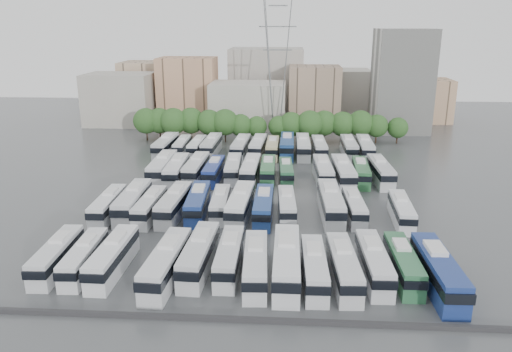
# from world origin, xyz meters

# --- Properties ---
(ground) EXTENTS (220.00, 220.00, 0.00)m
(ground) POSITION_xyz_m (0.00, 0.00, 0.00)
(ground) COLOR #424447
(ground) RESTS_ON ground
(parapet) EXTENTS (56.00, 0.50, 0.50)m
(parapet) POSITION_xyz_m (0.00, -33.00, 0.25)
(parapet) COLOR #2D2D30
(parapet) RESTS_ON ground
(tree_line) EXTENTS (65.50, 7.90, 8.12)m
(tree_line) POSITION_xyz_m (-2.24, 42.10, 4.58)
(tree_line) COLOR black
(tree_line) RESTS_ON ground
(city_buildings) EXTENTS (102.00, 35.00, 20.00)m
(city_buildings) POSITION_xyz_m (-7.46, 71.86, 7.87)
(city_buildings) COLOR #9E998E
(city_buildings) RESTS_ON ground
(apartment_tower) EXTENTS (14.00, 14.00, 26.00)m
(apartment_tower) POSITION_xyz_m (34.00, 58.00, 13.00)
(apartment_tower) COLOR silver
(apartment_tower) RESTS_ON ground
(electricity_pylon) EXTENTS (9.00, 6.91, 33.83)m
(electricity_pylon) POSITION_xyz_m (2.00, 50.00, 18.66)
(electricity_pylon) COLOR slate
(electricity_pylon) RESTS_ON ground
(bus_r0_s0) EXTENTS (3.01, 11.66, 3.63)m
(bus_r0_s0) POSITION_xyz_m (-21.56, -23.65, 1.78)
(bus_r0_s0) COLOR silver
(bus_r0_s0) RESTS_ON ground
(bus_r0_s1) EXTENTS (2.89, 11.21, 3.49)m
(bus_r0_s1) POSITION_xyz_m (-18.23, -23.85, 1.71)
(bus_r0_s1) COLOR silver
(bus_r0_s1) RESTS_ON ground
(bus_r0_s2) EXTENTS (2.77, 12.13, 3.80)m
(bus_r0_s2) POSITION_xyz_m (-14.87, -23.79, 1.86)
(bus_r0_s2) COLOR silver
(bus_r0_s2) RESTS_ON ground
(bus_r0_s4) EXTENTS (3.45, 13.03, 4.05)m
(bus_r0_s4) POSITION_xyz_m (-8.27, -25.16, 1.99)
(bus_r0_s4) COLOR silver
(bus_r0_s4) RESTS_ON ground
(bus_r0_s5) EXTENTS (3.20, 12.65, 3.94)m
(bus_r0_s5) POSITION_xyz_m (-5.04, -22.69, 1.93)
(bus_r0_s5) COLOR silver
(bus_r0_s5) RESTS_ON ground
(bus_r0_s6) EXTENTS (2.58, 11.70, 3.67)m
(bus_r0_s6) POSITION_xyz_m (-1.50, -22.74, 1.80)
(bus_r0_s6) COLOR silver
(bus_r0_s6) RESTS_ON ground
(bus_r0_s7) EXTENTS (3.20, 12.20, 3.79)m
(bus_r0_s7) POSITION_xyz_m (1.65, -24.48, 1.86)
(bus_r0_s7) COLOR silver
(bus_r0_s7) RESTS_ON ground
(bus_r0_s8) EXTENTS (2.97, 13.57, 4.26)m
(bus_r0_s8) POSITION_xyz_m (5.08, -24.15, 2.09)
(bus_r0_s8) COLOR silver
(bus_r0_s8) RESTS_ON ground
(bus_r0_s9) EXTENTS (2.78, 11.65, 3.64)m
(bus_r0_s9) POSITION_xyz_m (8.15, -24.79, 1.79)
(bus_r0_s9) COLOR silver
(bus_r0_s9) RESTS_ON ground
(bus_r0_s10) EXTENTS (3.23, 12.20, 3.79)m
(bus_r0_s10) POSITION_xyz_m (11.39, -24.48, 1.86)
(bus_r0_s10) COLOR silver
(bus_r0_s10) RESTS_ON ground
(bus_r0_s11) EXTENTS (2.89, 12.04, 3.76)m
(bus_r0_s11) POSITION_xyz_m (14.87, -23.21, 1.85)
(bus_r0_s11) COLOR silver
(bus_r0_s11) RESTS_ON ground
(bus_r0_s12) EXTENTS (2.61, 11.48, 3.60)m
(bus_r0_s12) POSITION_xyz_m (18.14, -23.09, 1.77)
(bus_r0_s12) COLOR #2D6941
(bus_r0_s12) RESTS_ON ground
(bus_r0_s13) EXTENTS (3.18, 13.34, 4.17)m
(bus_r0_s13) POSITION_xyz_m (21.39, -25.17, 2.05)
(bus_r0_s13) COLOR navy
(bus_r0_s13) RESTS_ON ground
(bus_r1_s0) EXTENTS (2.83, 11.68, 3.65)m
(bus_r1_s0) POSITION_xyz_m (-21.30, -7.19, 1.79)
(bus_r1_s0) COLOR silver
(bus_r1_s0) RESTS_ON ground
(bus_r1_s1) EXTENTS (3.14, 13.02, 4.06)m
(bus_r1_s1) POSITION_xyz_m (-18.01, -5.89, 1.99)
(bus_r1_s1) COLOR silver
(bus_r1_s1) RESTS_ON ground
(bus_r1_s2) EXTENTS (2.70, 11.40, 3.56)m
(bus_r1_s2) POSITION_xyz_m (-15.08, -7.12, 1.75)
(bus_r1_s2) COLOR silver
(bus_r1_s2) RESTS_ON ground
(bus_r1_s3) EXTENTS (3.30, 12.61, 3.92)m
(bus_r1_s3) POSITION_xyz_m (-11.66, -6.27, 1.93)
(bus_r1_s3) COLOR silver
(bus_r1_s3) RESTS_ON ground
(bus_r1_s4) EXTENTS (3.29, 12.38, 3.85)m
(bus_r1_s4) POSITION_xyz_m (-8.27, -5.46, 1.89)
(bus_r1_s4) COLOR navy
(bus_r1_s4) RESTS_ON ground
(bus_r1_s5) EXTENTS (2.84, 11.01, 3.43)m
(bus_r1_s5) POSITION_xyz_m (-4.94, -5.20, 1.68)
(bus_r1_s5) COLOR silver
(bus_r1_s5) RESTS_ON ground
(bus_r1_s6) EXTENTS (3.46, 13.06, 4.06)m
(bus_r1_s6) POSITION_xyz_m (-1.83, -5.99, 1.99)
(bus_r1_s6) COLOR white
(bus_r1_s6) RESTS_ON ground
(bus_r1_s7) EXTENTS (2.65, 12.05, 3.78)m
(bus_r1_s7) POSITION_xyz_m (1.59, -6.19, 1.85)
(bus_r1_s7) COLOR navy
(bus_r1_s7) RESTS_ON ground
(bus_r1_s8) EXTENTS (2.93, 11.15, 3.47)m
(bus_r1_s8) POSITION_xyz_m (4.99, -5.29, 1.70)
(bus_r1_s8) COLOR silver
(bus_r1_s8) RESTS_ON ground
(bus_r1_s10) EXTENTS (3.39, 13.67, 4.26)m
(bus_r1_s10) POSITION_xyz_m (11.47, -4.96, 2.09)
(bus_r1_s10) COLOR silver
(bus_r1_s10) RESTS_ON ground
(bus_r1_s11) EXTENTS (2.75, 11.05, 3.45)m
(bus_r1_s11) POSITION_xyz_m (14.86, -5.24, 1.69)
(bus_r1_s11) COLOR silver
(bus_r1_s11) RESTS_ON ground
(bus_r1_s13) EXTENTS (2.97, 11.33, 3.52)m
(bus_r1_s13) POSITION_xyz_m (21.46, -6.45, 1.73)
(bus_r1_s13) COLOR white
(bus_r1_s13) RESTS_ON ground
(bus_r2_s1) EXTENTS (3.17, 13.67, 4.28)m
(bus_r2_s1) POSITION_xyz_m (-17.94, 11.93, 2.10)
(bus_r2_s1) COLOR silver
(bus_r2_s1) RESTS_ON ground
(bus_r2_s2) EXTENTS (3.22, 12.97, 4.04)m
(bus_r2_s2) POSITION_xyz_m (-15.05, 10.87, 1.98)
(bus_r2_s2) COLOR silver
(bus_r2_s2) RESTS_ON ground
(bus_r2_s3) EXTENTS (3.14, 12.98, 4.05)m
(bus_r2_s3) POSITION_xyz_m (-11.72, 12.10, 1.99)
(bus_r2_s3) COLOR silver
(bus_r2_s3) RESTS_ON ground
(bus_r2_s4) EXTENTS (2.80, 11.70, 3.65)m
(bus_r2_s4) POSITION_xyz_m (-8.39, 11.56, 1.79)
(bus_r2_s4) COLOR navy
(bus_r2_s4) RESTS_ON ground
(bus_r2_s5) EXTENTS (3.12, 12.04, 3.75)m
(bus_r2_s5) POSITION_xyz_m (-5.02, 13.07, 1.84)
(bus_r2_s5) COLOR silver
(bus_r2_s5) RESTS_ON ground
(bus_r2_s6) EXTENTS (3.07, 12.68, 3.96)m
(bus_r2_s6) POSITION_xyz_m (-1.68, 11.99, 1.94)
(bus_r2_s6) COLOR silver
(bus_r2_s6) RESTS_ON ground
(bus_r2_s7) EXTENTS (2.69, 11.72, 3.67)m
(bus_r2_s7) POSITION_xyz_m (1.45, 12.51, 1.80)
(bus_r2_s7) COLOR #2E6C3D
(bus_r2_s7) RESTS_ON ground
(bus_r2_s8) EXTENTS (2.84, 10.90, 3.39)m
(bus_r2_s8) POSITION_xyz_m (4.74, 12.28, 1.66)
(bus_r2_s8) COLOR #2A633E
(bus_r2_s8) RESTS_ON ground
(bus_r2_s10) EXTENTS (3.30, 12.82, 3.99)m
(bus_r2_s10) POSITION_xyz_m (11.39, 11.89, 1.96)
(bus_r2_s10) COLOR silver
(bus_r2_s10) RESTS_ON ground
(bus_r2_s11) EXTENTS (3.54, 13.67, 4.25)m
(bus_r2_s11) POSITION_xyz_m (14.85, 10.97, 2.09)
(bus_r2_s11) COLOR silver
(bus_r2_s11) RESTS_ON ground
(bus_r2_s12) EXTENTS (3.12, 11.92, 3.71)m
(bus_r2_s12) POSITION_xyz_m (18.19, 12.37, 1.82)
(bus_r2_s12) COLOR #2B6538
(bus_r2_s12) RESTS_ON ground
(bus_r2_s13) EXTENTS (3.38, 12.95, 4.03)m
(bus_r2_s13) POSITION_xyz_m (21.70, 12.63, 1.98)
(bus_r2_s13) COLOR silver
(bus_r2_s13) RESTS_ON ground
(bus_r3_s0) EXTENTS (3.19, 13.21, 4.13)m
(bus_r3_s0) POSITION_xyz_m (-21.41, 28.84, 2.03)
(bus_r3_s0) COLOR silver
(bus_r3_s0) RESTS_ON ground
(bus_r3_s1) EXTENTS (2.48, 10.83, 3.39)m
(bus_r3_s1) POSITION_xyz_m (-18.18, 30.49, 1.66)
(bus_r3_s1) COLOR silver
(bus_r3_s1) RESTS_ON ground
(bus_r3_s2) EXTENTS (2.70, 11.25, 3.51)m
(bus_r3_s2) POSITION_xyz_m (-14.72, 29.77, 1.72)
(bus_r3_s2) COLOR white
(bus_r3_s2) RESTS_ON ground
(bus_r3_s3) EXTENTS (3.16, 12.86, 4.01)m
(bus_r3_s3) POSITION_xyz_m (-11.54, 29.62, 1.97)
(bus_r3_s3) COLOR silver
(bus_r3_s3) RESTS_ON ground
(bus_r3_s5) EXTENTS (3.44, 12.94, 4.02)m
(bus_r3_s5) POSITION_xyz_m (-5.09, 28.82, 1.97)
(bus_r3_s5) COLOR silver
(bus_r3_s5) RESTS_ON ground
(bus_r3_s6) EXTENTS (3.35, 12.55, 3.90)m
(bus_r3_s6) POSITION_xyz_m (-1.46, 29.91, 1.91)
(bus_r3_s6) COLOR silver
(bus_r3_s6) RESTS_ON ground
(bus_r3_s7) EXTENTS (2.67, 11.71, 3.67)m
(bus_r3_s7) POSITION_xyz_m (1.71, 29.37, 1.80)
(bus_r3_s7) COLOR #C3B986
(bus_r3_s7) RESTS_ON ground
(bus_r3_s8) EXTENTS (3.01, 13.49, 4.23)m
(bus_r3_s8) POSITION_xyz_m (4.79, 30.30, 2.07)
(bus_r3_s8) COLOR navy
(bus_r3_s8) RESTS_ON ground
(bus_r3_s9) EXTENTS (2.97, 13.18, 4.13)m
(bus_r3_s9) POSITION_xyz_m (8.22, 29.94, 2.03)
(bus_r3_s9) COLOR silver
(bus_r3_s9) RESTS_ON ground
(bus_r3_s10) EXTENTS (3.05, 12.20, 3.80)m
(bus_r3_s10) POSITION_xyz_m (11.69, 29.85, 1.87)
(bus_r3_s10) COLOR silver
(bus_r3_s10) RESTS_ON ground
(bus_r3_s12) EXTENTS (2.78, 12.45, 3.90)m
(bus_r3_s12) POSITION_xyz_m (18.07, 30.50, 1.91)
(bus_r3_s12) COLOR silver
(bus_r3_s12) RESTS_ON ground
(bus_r3_s13) EXTENTS (3.14, 12.99, 4.06)m
(bus_r3_s13) POSITION_xyz_m (21.39, 29.91, 1.99)
(bus_r3_s13) COLOR silver
(bus_r3_s13) RESTS_ON ground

